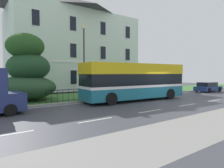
{
  "coord_description": "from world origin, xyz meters",
  "views": [
    {
      "loc": [
        -12.99,
        -10.16,
        2.39
      ],
      "look_at": [
        -1.81,
        5.37,
        1.3
      ],
      "focal_mm": 31.04,
      "sensor_mm": 36.0,
      "label": 1
    }
  ],
  "objects_px": {
    "georgian_townhouse": "(73,44)",
    "parked_hatchback_00": "(208,87)",
    "evergreen_tree": "(27,73)",
    "single_decker_bus": "(135,81)",
    "litter_bin": "(144,88)",
    "street_lamp_post": "(84,56)"
  },
  "relations": [
    {
      "from": "georgian_townhouse",
      "to": "parked_hatchback_00",
      "type": "height_order",
      "value": "georgian_townhouse"
    },
    {
      "from": "evergreen_tree",
      "to": "single_decker_bus",
      "type": "height_order",
      "value": "evergreen_tree"
    },
    {
      "from": "litter_bin",
      "to": "street_lamp_post",
      "type": "bearing_deg",
      "value": 177.52
    },
    {
      "from": "georgian_townhouse",
      "to": "litter_bin",
      "type": "relative_size",
      "value": 15.17
    },
    {
      "from": "litter_bin",
      "to": "georgian_townhouse",
      "type": "bearing_deg",
      "value": 106.22
    },
    {
      "from": "single_decker_bus",
      "to": "parked_hatchback_00",
      "type": "bearing_deg",
      "value": 5.37
    },
    {
      "from": "evergreen_tree",
      "to": "georgian_townhouse",
      "type": "bearing_deg",
      "value": 47.71
    },
    {
      "from": "georgian_townhouse",
      "to": "street_lamp_post",
      "type": "bearing_deg",
      "value": -110.07
    },
    {
      "from": "georgian_townhouse",
      "to": "litter_bin",
      "type": "height_order",
      "value": "georgian_townhouse"
    },
    {
      "from": "litter_bin",
      "to": "single_decker_bus",
      "type": "bearing_deg",
      "value": -145.15
    },
    {
      "from": "single_decker_bus",
      "to": "litter_bin",
      "type": "distance_m",
      "value": 4.76
    },
    {
      "from": "evergreen_tree",
      "to": "street_lamp_post",
      "type": "distance_m",
      "value": 4.98
    },
    {
      "from": "georgian_townhouse",
      "to": "parked_hatchback_00",
      "type": "distance_m",
      "value": 19.27
    },
    {
      "from": "parked_hatchback_00",
      "to": "georgian_townhouse",
      "type": "bearing_deg",
      "value": 133.89
    },
    {
      "from": "evergreen_tree",
      "to": "street_lamp_post",
      "type": "xyz_separation_m",
      "value": [
        4.48,
        -1.58,
        1.51
      ]
    },
    {
      "from": "evergreen_tree",
      "to": "parked_hatchback_00",
      "type": "height_order",
      "value": "evergreen_tree"
    },
    {
      "from": "parked_hatchback_00",
      "to": "litter_bin",
      "type": "relative_size",
      "value": 3.38
    },
    {
      "from": "evergreen_tree",
      "to": "single_decker_bus",
      "type": "bearing_deg",
      "value": -30.04
    },
    {
      "from": "georgian_townhouse",
      "to": "evergreen_tree",
      "type": "xyz_separation_m",
      "value": [
        -8.45,
        -9.29,
        -4.28
      ]
    },
    {
      "from": "georgian_townhouse",
      "to": "single_decker_bus",
      "type": "bearing_deg",
      "value": -92.37
    },
    {
      "from": "single_decker_bus",
      "to": "street_lamp_post",
      "type": "height_order",
      "value": "street_lamp_post"
    },
    {
      "from": "georgian_townhouse",
      "to": "evergreen_tree",
      "type": "relative_size",
      "value": 3.17
    }
  ]
}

